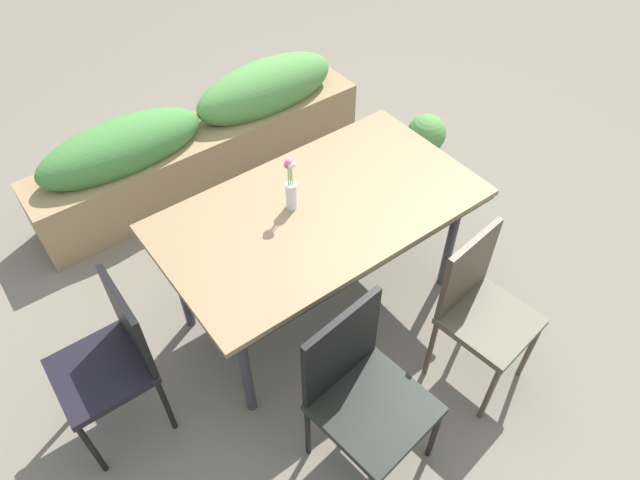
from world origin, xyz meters
name	(u,v)px	position (x,y,z in m)	size (l,w,h in m)	color
ground_plane	(326,299)	(0.00, 0.00, 0.00)	(12.00, 12.00, 0.00)	#756B5B
dining_table	(320,216)	(-0.04, 0.01, 0.72)	(1.65, 0.92, 0.79)	#8C704C
chair_near_left	(362,389)	(-0.42, -0.80, 0.53)	(0.51, 0.51, 0.93)	black
chair_end_left	(113,356)	(-1.22, 0.01, 0.53)	(0.41, 0.41, 0.91)	black
chair_near_right	(481,305)	(0.32, -0.81, 0.54)	(0.45, 0.45, 0.93)	#504B39
flower_vase	(291,185)	(-0.15, 0.09, 0.94)	(0.06, 0.06, 0.31)	silver
planter_box	(204,139)	(0.00, 1.40, 0.36)	(2.42, 0.43, 0.77)	#9E7F56
potted_plant	(425,143)	(1.32, 0.55, 0.24)	(0.28, 0.28, 0.46)	slate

